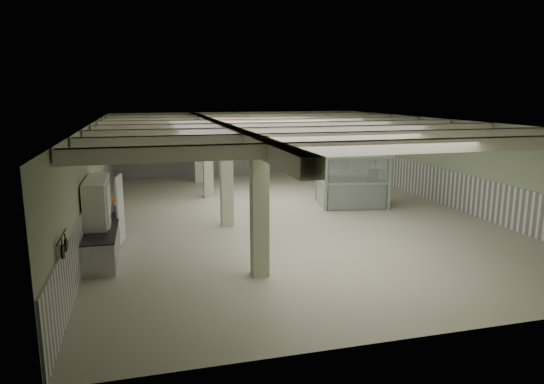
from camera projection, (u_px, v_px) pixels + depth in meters
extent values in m
plane|color=#BCB7A5|center=(286.00, 214.00, 18.93)|extent=(20.00, 20.00, 0.00)
cube|color=silver|center=(287.00, 122.00, 18.21)|extent=(14.00, 20.00, 0.02)
cube|color=#95A685|center=(237.00, 143.00, 28.04)|extent=(14.00, 0.02, 3.60)
cube|color=#95A685|center=(438.00, 247.00, 9.10)|extent=(14.00, 0.02, 3.60)
cube|color=#95A685|center=(93.00, 177.00, 16.81)|extent=(0.02, 20.00, 3.60)
cube|color=#95A685|center=(446.00, 162.00, 20.33)|extent=(0.02, 20.00, 3.60)
cube|color=white|center=(96.00, 206.00, 17.02)|extent=(0.05, 19.90, 1.50)
cube|color=white|center=(444.00, 187.00, 20.53)|extent=(0.05, 19.90, 1.50)
cube|color=white|center=(238.00, 161.00, 28.22)|extent=(13.90, 0.05, 1.50)
cube|color=white|center=(221.00, 129.00, 17.62)|extent=(0.45, 19.90, 0.40)
cube|color=white|center=(380.00, 147.00, 11.14)|extent=(13.90, 0.35, 0.32)
cube|color=white|center=(338.00, 138.00, 13.51)|extent=(13.90, 0.35, 0.32)
cube|color=white|center=(309.00, 131.00, 15.88)|extent=(13.90, 0.35, 0.32)
cube|color=white|center=(287.00, 126.00, 18.25)|extent=(13.90, 0.35, 0.32)
cube|color=white|center=(270.00, 123.00, 20.61)|extent=(13.90, 0.35, 0.32)
cube|color=white|center=(257.00, 120.00, 22.98)|extent=(13.90, 0.35, 0.32)
cube|color=white|center=(246.00, 117.00, 25.35)|extent=(13.90, 0.35, 0.32)
cube|color=#B4C7A0|center=(259.00, 208.00, 12.26)|extent=(0.42, 0.42, 3.60)
cube|color=#B4C7A0|center=(226.00, 176.00, 16.99)|extent=(0.42, 0.42, 3.60)
cube|color=#B4C7A0|center=(208.00, 158.00, 21.73)|extent=(0.42, 0.42, 3.60)
cube|color=#B4C7A0|center=(198.00, 148.00, 25.52)|extent=(0.42, 0.42, 3.60)
cylinder|color=black|center=(61.00, 236.00, 9.62)|extent=(0.02, 1.20, 0.02)
cone|color=#2D392B|center=(354.00, 151.00, 13.71)|extent=(0.44, 0.44, 0.22)
cone|color=#2D392B|center=(295.00, 135.00, 18.92)|extent=(0.44, 0.44, 0.22)
cone|color=#2D392B|center=(264.00, 127.00, 23.65)|extent=(0.44, 0.44, 0.22)
cube|color=#AAA9AE|center=(105.00, 235.00, 14.65)|extent=(0.85, 5.05, 0.88)
cube|color=black|center=(104.00, 220.00, 14.56)|extent=(0.89, 5.09, 0.04)
cylinder|color=#B2B2B7|center=(113.00, 204.00, 16.52)|extent=(0.34, 0.34, 0.10)
cylinder|color=black|center=(63.00, 252.00, 9.37)|extent=(0.04, 0.28, 0.28)
cylinder|color=black|center=(66.00, 245.00, 9.77)|extent=(0.04, 0.26, 0.26)
cube|color=silver|center=(98.00, 215.00, 14.27)|extent=(0.61, 2.43, 2.23)
cube|color=silver|center=(109.00, 219.00, 13.83)|extent=(0.06, 0.91, 2.13)
cube|color=silver|center=(116.00, 209.00, 15.01)|extent=(0.19, 0.91, 2.13)
cube|color=silver|center=(111.00, 219.00, 13.84)|extent=(0.02, 0.05, 0.30)
cube|color=silver|center=(113.00, 210.00, 14.89)|extent=(0.02, 0.05, 0.30)
cube|color=gray|center=(326.00, 185.00, 19.26)|extent=(0.14, 0.14, 2.14)
cube|color=gray|center=(317.00, 176.00, 21.35)|extent=(0.14, 0.14, 2.14)
cube|color=gray|center=(389.00, 184.00, 19.43)|extent=(0.14, 0.14, 2.14)
cube|color=gray|center=(374.00, 175.00, 21.53)|extent=(0.14, 0.14, 2.14)
cube|color=gray|center=(352.00, 153.00, 20.17)|extent=(3.22, 2.88, 0.12)
cube|color=white|center=(357.00, 197.00, 19.45)|extent=(2.34, 0.51, 1.05)
cube|color=silver|center=(358.00, 167.00, 19.20)|extent=(2.34, 0.51, 1.22)
cube|color=white|center=(346.00, 187.00, 21.54)|extent=(2.34, 0.51, 1.05)
cube|color=silver|center=(346.00, 160.00, 21.30)|extent=(2.34, 0.51, 1.22)
cube|color=white|center=(321.00, 192.00, 20.41)|extent=(0.43, 1.92, 1.05)
cube|color=silver|center=(322.00, 163.00, 20.16)|extent=(0.43, 1.92, 1.22)
cube|color=white|center=(381.00, 191.00, 20.58)|extent=(0.43, 1.92, 1.05)
cube|color=silver|center=(382.00, 163.00, 20.34)|extent=(0.43, 1.92, 1.22)
cube|color=#5D5D4E|center=(376.00, 185.00, 21.30)|extent=(0.59, 0.73, 1.38)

